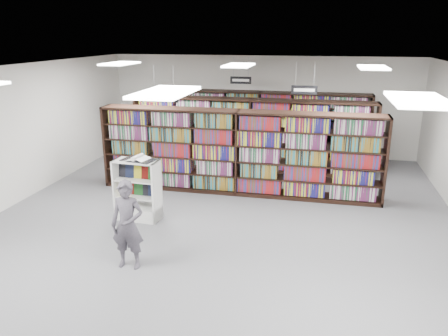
% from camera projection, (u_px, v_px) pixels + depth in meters
% --- Properties ---
extents(floor, '(12.00, 12.00, 0.00)m').
position_uv_depth(floor, '(220.00, 224.00, 9.25)').
color(floor, '#55565B').
rests_on(floor, ground).
extents(ceiling, '(10.00, 12.00, 0.10)m').
position_uv_depth(ceiling, '(219.00, 70.00, 8.31)').
color(ceiling, white).
rests_on(ceiling, wall_back).
extents(wall_back, '(10.00, 0.10, 3.20)m').
position_uv_depth(wall_back, '(261.00, 106.00, 14.38)').
color(wall_back, silver).
rests_on(wall_back, ground).
extents(wall_left, '(0.10, 12.00, 3.20)m').
position_uv_depth(wall_left, '(4.00, 139.00, 9.82)').
color(wall_left, silver).
rests_on(wall_left, ground).
extents(bookshelf_row_near, '(7.00, 0.60, 2.10)m').
position_uv_depth(bookshelf_row_near, '(238.00, 153.00, 10.81)').
color(bookshelf_row_near, black).
rests_on(bookshelf_row_near, floor).
extents(bookshelf_row_mid, '(7.00, 0.60, 2.10)m').
position_uv_depth(bookshelf_row_mid, '(251.00, 135.00, 12.67)').
color(bookshelf_row_mid, black).
rests_on(bookshelf_row_mid, floor).
extents(bookshelf_row_far, '(7.00, 0.60, 2.10)m').
position_uv_depth(bookshelf_row_far, '(259.00, 124.00, 14.26)').
color(bookshelf_row_far, black).
rests_on(bookshelf_row_far, floor).
extents(aisle_sign_left, '(0.65, 0.02, 0.80)m').
position_uv_depth(aisle_sign_left, '(164.00, 96.00, 9.75)').
color(aisle_sign_left, '#B2B2B7').
rests_on(aisle_sign_left, ceiling).
extents(aisle_sign_right, '(0.65, 0.02, 0.80)m').
position_uv_depth(aisle_sign_right, '(304.00, 89.00, 10.99)').
color(aisle_sign_right, '#B2B2B7').
rests_on(aisle_sign_right, ceiling).
extents(aisle_sign_center, '(0.65, 0.02, 0.80)m').
position_uv_depth(aisle_sign_center, '(241.00, 80.00, 13.27)').
color(aisle_sign_center, '#B2B2B7').
rests_on(aisle_sign_center, ceiling).
extents(troffer_front_center, '(0.60, 1.20, 0.04)m').
position_uv_depth(troffer_front_center, '(165.00, 92.00, 5.52)').
color(troffer_front_center, white).
rests_on(troffer_front_center, ceiling).
extents(troffer_front_right, '(0.60, 1.20, 0.04)m').
position_uv_depth(troffer_front_right, '(418.00, 100.00, 4.90)').
color(troffer_front_right, white).
rests_on(troffer_front_right, ceiling).
extents(troffer_back_left, '(0.60, 1.20, 0.04)m').
position_uv_depth(troffer_back_left, '(120.00, 64.00, 10.81)').
color(troffer_back_left, white).
rests_on(troffer_back_left, ceiling).
extents(troffer_back_center, '(0.60, 1.20, 0.04)m').
position_uv_depth(troffer_back_center, '(239.00, 65.00, 10.18)').
color(troffer_back_center, white).
rests_on(troffer_back_center, ceiling).
extents(troffer_back_right, '(0.60, 1.20, 0.04)m').
position_uv_depth(troffer_back_right, '(373.00, 67.00, 9.56)').
color(troffer_back_right, white).
rests_on(troffer_back_right, ceiling).
extents(endcap_display, '(0.97, 0.52, 1.33)m').
position_uv_depth(endcap_display, '(139.00, 198.00, 9.45)').
color(endcap_display, silver).
rests_on(endcap_display, floor).
extents(open_book, '(0.76, 0.53, 0.13)m').
position_uv_depth(open_book, '(138.00, 159.00, 9.16)').
color(open_book, black).
rests_on(open_book, endcap_display).
extents(shopper, '(0.58, 0.40, 1.56)m').
position_uv_depth(shopper, '(127.00, 225.00, 7.37)').
color(shopper, '#4D4853').
rests_on(shopper, floor).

